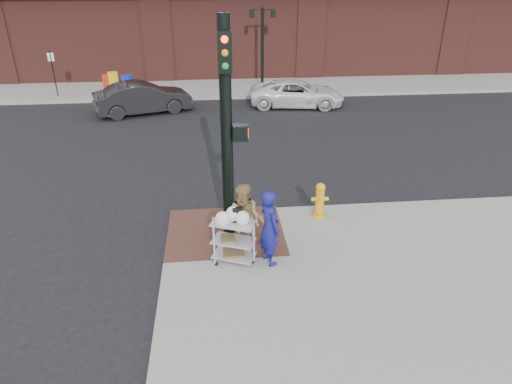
{
  "coord_description": "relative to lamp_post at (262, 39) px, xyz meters",
  "views": [
    {
      "loc": [
        -0.8,
        -8.69,
        5.91
      ],
      "look_at": [
        0.14,
        0.77,
        1.25
      ],
      "focal_mm": 32.0,
      "sensor_mm": 36.0,
      "label": 1
    }
  ],
  "objects": [
    {
      "name": "parking_sign",
      "position": [
        -10.5,
        -1.0,
        -1.37
      ],
      "size": [
        0.05,
        0.05,
        2.2
      ],
      "primitive_type": "cylinder",
      "color": "black",
      "rests_on": "sidewalk_far"
    },
    {
      "name": "utility_cart",
      "position": [
        -2.45,
        -16.31,
        -1.9
      ],
      "size": [
        1.03,
        0.81,
        1.26
      ],
      "color": "#ACACB1",
      "rests_on": "sidewalk_near"
    },
    {
      "name": "ground",
      "position": [
        -2.0,
        -16.0,
        -2.62
      ],
      "size": [
        220.0,
        220.0,
        0.0
      ],
      "primitive_type": "plane",
      "color": "black",
      "rests_on": "ground"
    },
    {
      "name": "newsbox_red",
      "position": [
        -8.0,
        -0.93,
        -1.96
      ],
      "size": [
        0.48,
        0.45,
        1.01
      ],
      "primitive_type": "cube",
      "rotation": [
        0.0,
        0.0,
        0.18
      ],
      "color": "red",
      "rests_on": "sidewalk_far"
    },
    {
      "name": "traffic_signal_pole",
      "position": [
        -2.48,
        -15.23,
        0.21
      ],
      "size": [
        0.61,
        0.51,
        5.0
      ],
      "color": "black",
      "rests_on": "sidewalk_near"
    },
    {
      "name": "lamp_post",
      "position": [
        0.0,
        0.0,
        0.0
      ],
      "size": [
        1.32,
        0.22,
        4.0
      ],
      "color": "black",
      "rests_on": "sidewalk_far"
    },
    {
      "name": "woman_blue",
      "position": [
        -1.7,
        -16.46,
        -1.61
      ],
      "size": [
        0.62,
        0.74,
        1.72
      ],
      "primitive_type": "imported",
      "rotation": [
        0.0,
        0.0,
        1.95
      ],
      "color": "navy",
      "rests_on": "sidewalk_near"
    },
    {
      "name": "sidewalk_far",
      "position": [
        10.5,
        16.0,
        -2.54
      ],
      "size": [
        65.0,
        36.0,
        0.15
      ],
      "primitive_type": "cube",
      "color": "gray",
      "rests_on": "ground"
    },
    {
      "name": "fire_hydrant",
      "position": [
        -0.16,
        -14.58,
        -1.99
      ],
      "size": [
        0.44,
        0.31,
        0.94
      ],
      "color": "orange",
      "rests_on": "sidewalk_near"
    },
    {
      "name": "minivan_white",
      "position": [
        1.25,
        -3.58,
        -2.0
      ],
      "size": [
        4.65,
        2.63,
        1.23
      ],
      "primitive_type": "imported",
      "rotation": [
        0.0,
        0.0,
        1.43
      ],
      "color": "white",
      "rests_on": "ground"
    },
    {
      "name": "newsbox_blue",
      "position": [
        -6.94,
        -1.27,
        -1.95
      ],
      "size": [
        0.53,
        0.51,
        1.03
      ],
      "primitive_type": "cube",
      "rotation": [
        0.0,
        0.0,
        -0.31
      ],
      "color": "#1C27B7",
      "rests_on": "sidewalk_far"
    },
    {
      "name": "pedestrian_tan",
      "position": [
        -2.18,
        -16.14,
        -1.61
      ],
      "size": [
        0.96,
        0.82,
        1.71
      ],
      "primitive_type": "imported",
      "rotation": [
        0.0,
        0.0,
        -0.23
      ],
      "color": "#9A7948",
      "rests_on": "sidewalk_near"
    },
    {
      "name": "brick_curb_ramp",
      "position": [
        -2.6,
        -15.1,
        -2.46
      ],
      "size": [
        2.8,
        2.4,
        0.01
      ],
      "primitive_type": "cube",
      "color": "#572F28",
      "rests_on": "sidewalk_near"
    },
    {
      "name": "sedan_dark",
      "position": [
        -5.84,
        -4.09,
        -1.91
      ],
      "size": [
        4.54,
        2.76,
        1.41
      ],
      "primitive_type": "imported",
      "rotation": [
        0.0,
        0.0,
        1.89
      ],
      "color": "black",
      "rests_on": "ground"
    },
    {
      "name": "newsbox_yellow",
      "position": [
        -7.69,
        -0.97,
        -1.91
      ],
      "size": [
        0.56,
        0.53,
        1.11
      ],
      "primitive_type": "cube",
      "rotation": [
        0.0,
        0.0,
        0.26
      ],
      "color": "yellow",
      "rests_on": "sidewalk_far"
    }
  ]
}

